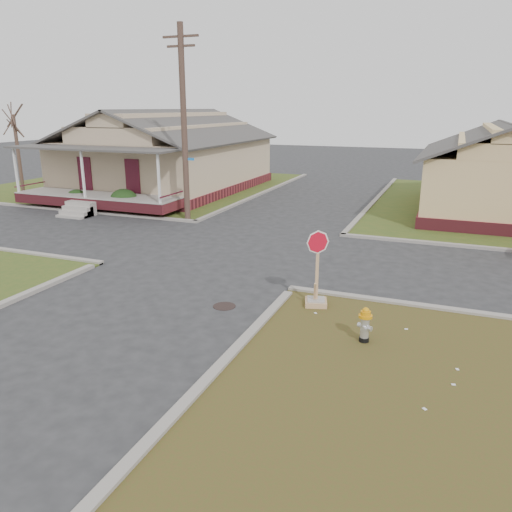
% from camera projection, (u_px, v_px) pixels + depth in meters
% --- Properties ---
extents(ground, '(120.00, 120.00, 0.00)m').
position_uv_depth(ground, '(166.00, 290.00, 15.21)').
color(ground, '#28282A').
rests_on(ground, ground).
extents(verge_far_left, '(19.00, 19.00, 0.05)m').
position_uv_depth(verge_far_left, '(142.00, 185.00, 35.83)').
color(verge_far_left, '#364E1C').
rests_on(verge_far_left, ground).
extents(curbs, '(80.00, 40.00, 0.12)m').
position_uv_depth(curbs, '(233.00, 249.00, 19.66)').
color(curbs, gray).
rests_on(curbs, ground).
extents(manhole, '(0.64, 0.64, 0.01)m').
position_uv_depth(manhole, '(224.00, 306.00, 13.99)').
color(manhole, black).
rests_on(manhole, ground).
extents(corner_house, '(10.10, 15.50, 5.30)m').
position_uv_depth(corner_house, '(167.00, 156.00, 32.95)').
color(corner_house, maroon).
rests_on(corner_house, ground).
extents(side_house_yellow, '(7.60, 11.60, 4.70)m').
position_uv_depth(side_house_yellow, '(500.00, 171.00, 25.75)').
color(side_house_yellow, maroon).
rests_on(side_house_yellow, ground).
extents(utility_pole, '(1.80, 0.28, 9.00)m').
position_uv_depth(utility_pole, '(184.00, 123.00, 23.29)').
color(utility_pole, '#3D2B23').
rests_on(utility_pole, ground).
extents(tree_far_left, '(0.22, 0.22, 4.90)m').
position_uv_depth(tree_far_left, '(18.00, 154.00, 31.54)').
color(tree_far_left, '#3D2B23').
rests_on(tree_far_left, verge_far_left).
extents(fire_hydrant, '(0.32, 0.32, 0.86)m').
position_uv_depth(fire_hydrant, '(365.00, 323.00, 11.66)').
color(fire_hydrant, black).
rests_on(fire_hydrant, ground).
extents(stop_sign, '(0.61, 0.60, 2.15)m').
position_uv_depth(stop_sign, '(316.00, 289.00, 13.83)').
color(stop_sign, tan).
rests_on(stop_sign, ground).
extents(hedge_left, '(1.32, 1.08, 1.01)m').
position_uv_depth(hedge_left, '(77.00, 198.00, 27.63)').
color(hedge_left, '#173714').
rests_on(hedge_left, verge_far_left).
extents(hedge_right, '(1.51, 1.23, 1.15)m').
position_uv_depth(hedge_right, '(124.00, 200.00, 26.47)').
color(hedge_right, '#173714').
rests_on(hedge_right, verge_far_left).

